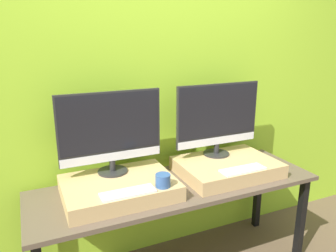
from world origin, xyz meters
name	(u,v)px	position (x,y,z in m)	size (l,w,h in m)	color
wall_back	(155,90)	(0.00, 0.69, 1.30)	(8.00, 0.04, 2.60)	#9ED12D
workbench	(177,193)	(0.00, 0.31, 0.64)	(1.98, 0.62, 0.71)	brown
wooden_riser_left	(119,188)	(-0.41, 0.32, 0.76)	(0.70, 0.51, 0.10)	tan
monitor_left	(111,130)	(-0.41, 0.46, 1.11)	(0.68, 0.20, 0.55)	#282828
keyboard_left	(128,192)	(-0.41, 0.13, 0.82)	(0.32, 0.11, 0.01)	silver
mug	(163,180)	(-0.19, 0.13, 0.85)	(0.09, 0.09, 0.08)	#335693
wooden_riser_right	(227,167)	(0.41, 0.32, 0.76)	(0.70, 0.51, 0.10)	tan
monitor_right	(218,117)	(0.41, 0.46, 1.11)	(0.68, 0.20, 0.55)	#282828
keyboard_right	(243,169)	(0.41, 0.13, 0.82)	(0.32, 0.11, 0.01)	silver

